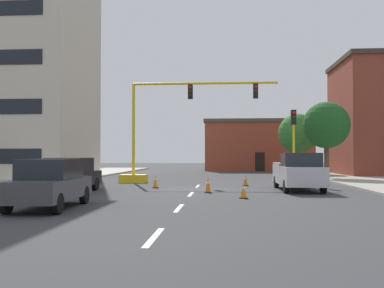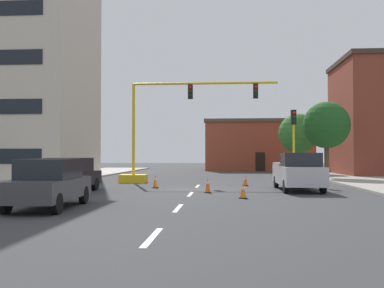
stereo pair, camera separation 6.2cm
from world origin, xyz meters
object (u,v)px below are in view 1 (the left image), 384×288
sedan_black_near_left (69,175)px  traffic_light_pole_right (294,130)px  tree_right_mid (326,125)px  sedan_dark_gray_mid_left (50,183)px  pickup_truck_silver (298,172)px  traffic_cone_roadside_d (243,191)px  tree_right_far (298,134)px  traffic_cone_roadside_c (245,180)px  traffic_signal_gantry (155,148)px  traffic_cone_roadside_a (208,185)px  traffic_cone_roadside_b (155,182)px

sedan_black_near_left → traffic_light_pole_right: bearing=30.0°
tree_right_mid → sedan_dark_gray_mid_left: tree_right_mid is taller
traffic_light_pole_right → pickup_truck_silver: bearing=-96.5°
pickup_truck_silver → sedan_black_near_left: (-11.71, -2.07, -0.09)m
traffic_cone_roadside_d → tree_right_far: bearing=75.0°
traffic_cone_roadside_c → pickup_truck_silver: bearing=-53.0°
traffic_signal_gantry → pickup_truck_silver: size_ratio=1.97×
traffic_signal_gantry → pickup_truck_silver: bearing=-34.5°
traffic_light_pole_right → pickup_truck_silver: traffic_light_pole_right is taller
traffic_light_pole_right → tree_right_mid: tree_right_mid is taller
traffic_light_pole_right → traffic_cone_roadside_a: traffic_light_pole_right is taller
tree_right_mid → traffic_cone_roadside_a: (-8.69, -12.59, -3.81)m
traffic_signal_gantry → traffic_light_pole_right: 9.33m
pickup_truck_silver → traffic_cone_roadside_b: pickup_truck_silver is taller
traffic_cone_roadside_a → traffic_cone_roadside_c: traffic_cone_roadside_a is taller
traffic_cone_roadside_a → tree_right_mid: bearing=55.4°
traffic_cone_roadside_a → traffic_cone_roadside_c: (2.10, 5.20, -0.06)m
traffic_light_pole_right → tree_right_far: size_ratio=0.82×
pickup_truck_silver → traffic_cone_roadside_a: 5.06m
tree_right_mid → traffic_cone_roadside_d: (-7.05, -15.29, -3.86)m
tree_right_far → tree_right_mid: bearing=-84.4°
traffic_cone_roadside_b → traffic_cone_roadside_a: bearing=-43.9°
traffic_light_pole_right → traffic_cone_roadside_c: size_ratio=7.25×
sedan_dark_gray_mid_left → tree_right_mid: bearing=54.1°
tree_right_far → pickup_truck_silver: tree_right_far is taller
tree_right_mid → traffic_cone_roadside_c: tree_right_mid is taller
tree_right_far → traffic_cone_roadside_c: (-5.80, -15.51, -3.62)m
sedan_dark_gray_mid_left → pickup_truck_silver: bearing=40.3°
traffic_cone_roadside_a → traffic_cone_roadside_b: bearing=136.1°
tree_right_mid → traffic_cone_roadside_c: bearing=-131.7°
traffic_light_pole_right → sedan_black_near_left: size_ratio=1.04×
traffic_cone_roadside_b → traffic_cone_roadside_d: size_ratio=1.10×
pickup_truck_silver → traffic_cone_roadside_d: (-3.08, -4.44, -0.64)m
pickup_truck_silver → traffic_cone_roadside_c: bearing=127.0°
traffic_cone_roadside_a → traffic_cone_roadside_c: size_ratio=1.17×
traffic_cone_roadside_a → traffic_cone_roadside_b: (-3.12, 3.01, -0.02)m
traffic_signal_gantry → traffic_light_pole_right: bearing=-5.8°
traffic_cone_roadside_a → traffic_signal_gantry: bearing=117.1°
traffic_cone_roadside_b → traffic_light_pole_right: bearing=24.0°
traffic_cone_roadside_b → pickup_truck_silver: bearing=-9.2°
tree_right_far → pickup_truck_silver: (-3.18, -18.98, -2.97)m
sedan_black_near_left → traffic_cone_roadside_c: sedan_black_near_left is taller
sedan_dark_gray_mid_left → traffic_cone_roadside_d: sedan_dark_gray_mid_left is taller
tree_right_mid → sedan_dark_gray_mid_left: bearing=-125.9°
traffic_cone_roadside_a → sedan_black_near_left: bearing=-177.3°
sedan_dark_gray_mid_left → traffic_cone_roadside_d: bearing=30.3°
traffic_light_pole_right → traffic_cone_roadside_c: (-3.18, -1.54, -3.20)m
tree_right_far → traffic_cone_roadside_d: size_ratio=8.70×
tree_right_far → sedan_black_near_left: (-14.89, -21.05, -3.05)m
sedan_black_near_left → traffic_cone_roadside_d: sedan_black_near_left is taller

